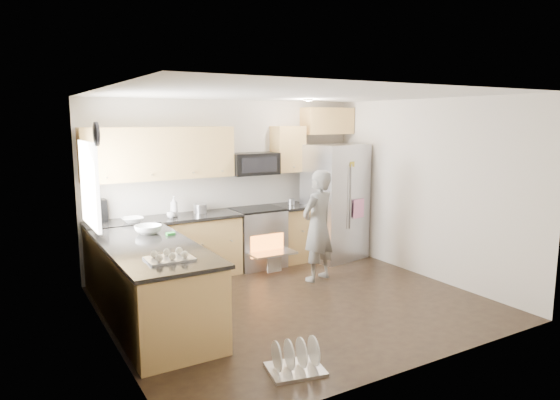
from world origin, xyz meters
TOP-DOWN VIEW (x-y plane):
  - ground at (0.00, 0.00)m, footprint 4.50×4.50m
  - room_shell at (-0.04, 0.02)m, footprint 4.54×4.04m
  - back_cabinet_run at (-0.58, 1.75)m, footprint 4.45×0.64m
  - peninsula at (-1.75, 0.25)m, footprint 0.96×2.36m
  - stove_range at (0.35, 1.69)m, footprint 0.76×0.97m
  - refrigerator at (1.68, 1.45)m, footprint 1.04×0.87m
  - person at (0.77, 0.63)m, footprint 0.67×0.54m
  - dish_rack at (-0.93, -1.48)m, footprint 0.58×0.50m

SIDE VIEW (x-z plane):
  - ground at x=0.00m, z-range 0.00..0.00m
  - dish_rack at x=-0.93m, z-range -0.07..0.24m
  - peninsula at x=-1.75m, z-range -0.05..0.98m
  - stove_range at x=0.35m, z-range -0.22..1.57m
  - person at x=0.77m, z-range 0.00..1.60m
  - refrigerator at x=1.68m, z-range 0.00..1.90m
  - back_cabinet_run at x=-0.58m, z-range -0.29..2.21m
  - room_shell at x=-0.04m, z-range 0.36..2.98m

